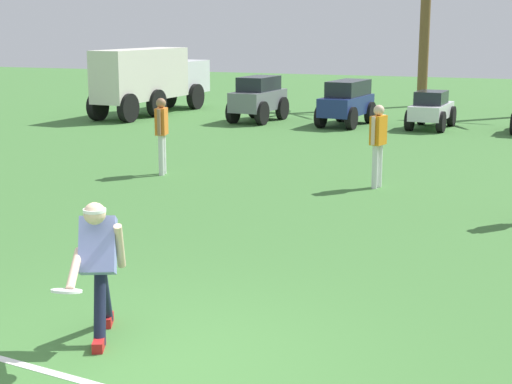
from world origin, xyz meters
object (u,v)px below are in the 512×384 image
teammate_deep (162,129)px  frisbee_thrower (99,262)px  teammate_near_sideline (378,138)px  box_truck (151,78)px  frisbee_in_flight (67,291)px  parked_car_slot_c (431,109)px  parked_car_slot_a (258,98)px  parked_car_slot_b (347,101)px

teammate_deep → frisbee_thrower: bearing=-66.4°
teammate_deep → teammate_near_sideline: bearing=3.3°
teammate_near_sideline → box_truck: (-9.77, 9.29, 0.29)m
frisbee_in_flight → parked_car_slot_c: (0.54, 17.68, -0.16)m
frisbee_thrower → parked_car_slot_c: size_ratio=0.63×
frisbee_in_flight → box_truck: (-8.89, 18.04, 0.51)m
parked_car_slot_c → box_truck: size_ratio=0.38×
frisbee_in_flight → parked_car_slot_a: parked_car_slot_a is taller
frisbee_thrower → teammate_deep: teammate_deep is taller
parked_car_slot_b → parked_car_slot_c: size_ratio=1.10×
frisbee_thrower → frisbee_in_flight: size_ratio=4.45×
frisbee_thrower → box_truck: box_truck is taller
teammate_near_sideline → parked_car_slot_b: teammate_near_sideline is taller
teammate_near_sideline → frisbee_in_flight: bearing=-95.7°
parked_car_slot_b → parked_car_slot_a: bearing=-178.8°
box_truck → parked_car_slot_a: bearing=-7.8°
frisbee_thrower → box_truck: (-8.83, 17.40, 0.44)m
parked_car_slot_b → teammate_deep: bearing=-99.6°
box_truck → frisbee_in_flight: bearing=-63.8°
parked_car_slot_b → box_truck: 6.96m
parked_car_slot_a → parked_car_slot_c: bearing=2.2°
frisbee_thrower → frisbee_in_flight: frisbee_thrower is taller
parked_car_slot_a → teammate_near_sideline: bearing=-57.0°
teammate_deep → parked_car_slot_b: 9.17m
teammate_deep → box_truck: size_ratio=0.26×
frisbee_thrower → frisbee_in_flight: (0.07, -0.64, -0.07)m
teammate_deep → parked_car_slot_a: size_ratio=0.65×
teammate_near_sideline → parked_car_slot_c: bearing=92.2°
frisbee_in_flight → parked_car_slot_c: bearing=88.3°
parked_car_slot_c → teammate_near_sideline: bearing=-87.8°
frisbee_in_flight → parked_car_slot_c: size_ratio=0.14×
teammate_deep → parked_car_slot_b: size_ratio=0.63×
frisbee_in_flight → parked_car_slot_b: bearing=96.4°
parked_car_slot_b → teammate_near_sideline: bearing=-72.1°
teammate_deep → parked_car_slot_a: (-1.30, 8.98, -0.20)m
frisbee_in_flight → parked_car_slot_a: 18.12m
parked_car_slot_c → frisbee_thrower: bearing=-92.0°
frisbee_thrower → frisbee_in_flight: 0.64m
frisbee_in_flight → teammate_deep: bearing=112.4°
frisbee_thrower → parked_car_slot_b: 17.00m
teammate_deep → box_truck: box_truck is taller
frisbee_thrower → teammate_deep: size_ratio=0.90×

